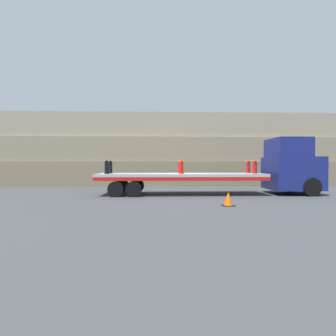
% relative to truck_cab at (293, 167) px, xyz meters
% --- Properties ---
extents(ground_plane, '(120.00, 120.00, 0.00)m').
position_rel_truck_cab_xyz_m(ground_plane, '(-6.67, 0.00, -1.61)').
color(ground_plane, '#3F4244').
extents(rock_cliff, '(60.00, 3.30, 6.04)m').
position_rel_truck_cab_xyz_m(rock_cliff, '(-6.67, 7.40, 1.41)').
color(rock_cliff, '#84755B').
rests_on(rock_cliff, ground_plane).
extents(truck_cab, '(2.76, 2.69, 3.28)m').
position_rel_truck_cab_xyz_m(truck_cab, '(0.00, 0.00, 0.00)').
color(truck_cab, navy).
rests_on(truck_cab, ground_plane).
extents(flatbed_trailer, '(9.57, 2.64, 1.22)m').
position_rel_truck_cab_xyz_m(flatbed_trailer, '(-7.20, 0.00, -0.60)').
color(flatbed_trailer, '#B2B2B7').
rests_on(flatbed_trailer, ground_plane).
extents(fire_hydrant_black_near_0, '(0.28, 0.45, 0.75)m').
position_rel_truck_cab_xyz_m(fire_hydrant_black_near_0, '(-10.85, -0.56, -0.02)').
color(fire_hydrant_black_near_0, black).
rests_on(fire_hydrant_black_near_0, flatbed_trailer).
extents(fire_hydrant_black_far_0, '(0.28, 0.45, 0.75)m').
position_rel_truck_cab_xyz_m(fire_hydrant_black_far_0, '(-10.85, 0.56, -0.02)').
color(fire_hydrant_black_far_0, black).
rests_on(fire_hydrant_black_far_0, flatbed_trailer).
extents(fire_hydrant_red_near_1, '(0.28, 0.45, 0.75)m').
position_rel_truck_cab_xyz_m(fire_hydrant_red_near_1, '(-6.67, -0.56, -0.02)').
color(fire_hydrant_red_near_1, red).
rests_on(fire_hydrant_red_near_1, flatbed_trailer).
extents(fire_hydrant_red_far_1, '(0.28, 0.45, 0.75)m').
position_rel_truck_cab_xyz_m(fire_hydrant_red_far_1, '(-6.67, 0.56, -0.02)').
color(fire_hydrant_red_far_1, red).
rests_on(fire_hydrant_red_far_1, flatbed_trailer).
extents(fire_hydrant_red_near_2, '(0.28, 0.45, 0.75)m').
position_rel_truck_cab_xyz_m(fire_hydrant_red_near_2, '(-2.48, -0.56, -0.02)').
color(fire_hydrant_red_near_2, red).
rests_on(fire_hydrant_red_near_2, flatbed_trailer).
extents(fire_hydrant_red_far_2, '(0.28, 0.45, 0.75)m').
position_rel_truck_cab_xyz_m(fire_hydrant_red_far_2, '(-2.48, 0.56, -0.02)').
color(fire_hydrant_red_far_2, red).
rests_on(fire_hydrant_red_far_2, flatbed_trailer).
extents(cargo_strap_rear, '(0.05, 2.74, 0.01)m').
position_rel_truck_cab_xyz_m(cargo_strap_rear, '(-10.85, 0.00, 0.38)').
color(cargo_strap_rear, yellow).
rests_on(cargo_strap_rear, fire_hydrant_black_near_0).
extents(cargo_strap_middle, '(0.05, 2.74, 0.01)m').
position_rel_truck_cab_xyz_m(cargo_strap_middle, '(-6.67, 0.00, 0.38)').
color(cargo_strap_middle, yellow).
rests_on(cargo_strap_middle, fire_hydrant_red_near_1).
extents(cargo_strap_front, '(0.05, 2.74, 0.01)m').
position_rel_truck_cab_xyz_m(cargo_strap_front, '(-2.48, 0.00, 0.38)').
color(cargo_strap_front, yellow).
rests_on(cargo_strap_front, fire_hydrant_red_near_2).
extents(traffic_cone, '(0.51, 0.51, 0.58)m').
position_rel_truck_cab_xyz_m(traffic_cone, '(-5.00, -4.34, -1.32)').
color(traffic_cone, black).
rests_on(traffic_cone, ground_plane).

